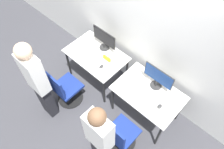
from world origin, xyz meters
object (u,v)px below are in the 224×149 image
monitor_right (158,77)px  keyboard_right (145,96)px  mouse_left (101,67)px  person_left (38,81)px  keyboard_left (90,59)px  office_chair_right (120,136)px  office_chair_left (65,90)px  monitor_left (104,39)px  person_right (100,138)px  mouse_right (160,106)px

monitor_right → keyboard_right: bearing=-90.0°
mouse_left → person_left: 1.07m
keyboard_left → office_chair_right: bearing=-24.4°
office_chair_right → monitor_right: bearing=92.9°
keyboard_left → person_left: (-0.10, -0.96, 0.23)m
office_chair_left → person_left: person_left is taller
keyboard_right → keyboard_left: bearing=-176.8°
mouse_left → keyboard_right: size_ratio=0.21×
mouse_left → office_chair_right: office_chair_right is taller
office_chair_left → office_chair_right: size_ratio=1.00×
office_chair_left → keyboard_right: (1.24, 0.66, 0.39)m
monitor_left → person_right: person_right is taller
mouse_right → monitor_left: bearing=167.9°
office_chair_left → office_chair_right: bearing=1.6°
office_chair_right → person_right: bearing=-98.4°
office_chair_left → monitor_right: 1.67m
person_right → keyboard_right: bearing=89.5°
mouse_right → office_chair_right: (-0.23, -0.63, -0.40)m
monitor_right → person_right: 1.27m
person_left → keyboard_left: bearing=84.2°
mouse_left → monitor_left: bearing=127.3°
monitor_left → office_chair_left: monitor_left is taller
monitor_left → keyboard_right: size_ratio=1.17×
person_left → office_chair_right: person_left is taller
keyboard_left → person_right: person_right is taller
keyboard_right → mouse_right: (0.27, -0.00, 0.01)m
person_left → office_chair_right: bearing=16.8°
office_chair_right → office_chair_left: bearing=-178.4°
monitor_left → keyboard_left: 0.44m
keyboard_right → mouse_right: mouse_right is taller
keyboard_right → mouse_left: bearing=-176.6°
person_left → monitor_left: bearing=85.8°
mouse_left → office_chair_left: (-0.33, -0.61, -0.40)m
monitor_left → keyboard_right: 1.24m
mouse_right → monitor_right: bearing=134.6°
mouse_right → office_chair_right: 0.77m
keyboard_left → office_chair_left: 0.71m
monitor_right → keyboard_left: bearing=-163.9°
monitor_left → office_chair_right: 1.66m
mouse_right → keyboard_left: bearing=-177.4°
monitor_left → mouse_right: size_ratio=5.70×
keyboard_left → mouse_left: size_ratio=4.87×
monitor_left → office_chair_right: (1.23, -0.94, -0.61)m
keyboard_left → mouse_right: mouse_right is taller
monitor_right → mouse_right: 0.44m
monitor_left → office_chair_left: bearing=-93.0°
mouse_left → monitor_right: bearing=20.0°
mouse_right → office_chair_right: office_chair_right is taller
monitor_right → office_chair_right: bearing=-87.1°
person_left → mouse_right: bearing=33.5°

